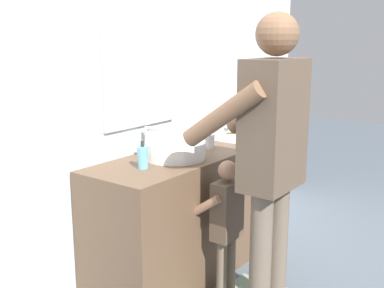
{
  "coord_description": "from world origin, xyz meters",
  "views": [
    {
      "loc": [
        -2.23,
        -1.51,
        1.57
      ],
      "look_at": [
        0.0,
        0.15,
        0.95
      ],
      "focal_mm": 43.79,
      "sensor_mm": 36.0,
      "label": 1
    }
  ],
  "objects": [
    {
      "name": "soap_bottle",
      "position": [
        -0.29,
        0.29,
        0.91
      ],
      "size": [
        0.06,
        0.06,
        0.16
      ],
      "color": "#66B2D1",
      "rests_on": "vanity_cabinet"
    },
    {
      "name": "faucet",
      "position": [
        0.0,
        0.51,
        0.92
      ],
      "size": [
        0.18,
        0.14,
        0.18
      ],
      "color": "#B7BABF",
      "rests_on": "vanity_cabinet"
    },
    {
      "name": "child_toddler",
      "position": [
        0.0,
        -0.1,
        0.53
      ],
      "size": [
        0.27,
        0.27,
        0.89
      ],
      "color": "#6B5B4C",
      "rests_on": "ground"
    },
    {
      "name": "adult_parent",
      "position": [
        -0.03,
        -0.39,
        1.03
      ],
      "size": [
        0.53,
        0.56,
        1.71
      ],
      "color": "#6B5B4C",
      "rests_on": "ground"
    },
    {
      "name": "back_wall",
      "position": [
        0.0,
        0.62,
        1.35
      ],
      "size": [
        4.4,
        0.1,
        2.7
      ],
      "color": "silver",
      "rests_on": "ground"
    },
    {
      "name": "toothbrush_cup",
      "position": [
        0.37,
        0.28,
        0.89
      ],
      "size": [
        0.07,
        0.07,
        0.21
      ],
      "color": "silver",
      "rests_on": "vanity_cabinet"
    },
    {
      "name": "sink_basin",
      "position": [
        0.0,
        0.28,
        0.9
      ],
      "size": [
        0.38,
        0.38,
        0.11
      ],
      "color": "white",
      "rests_on": "vanity_cabinet"
    },
    {
      "name": "vanity_cabinet",
      "position": [
        0.0,
        0.3,
        0.42
      ],
      "size": [
        1.19,
        0.54,
        0.84
      ],
      "primitive_type": "cube",
      "color": "brown",
      "rests_on": "ground"
    }
  ]
}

